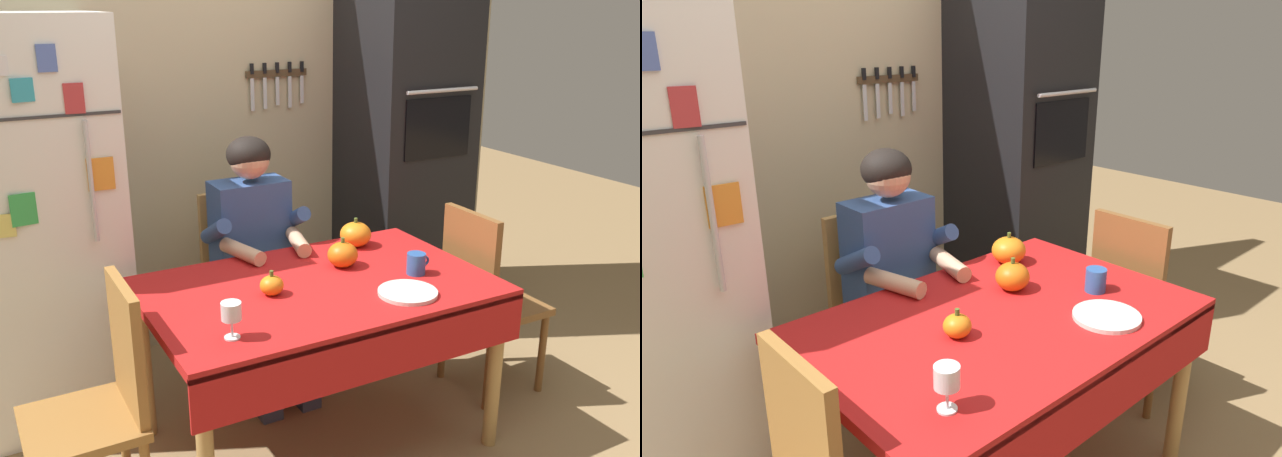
% 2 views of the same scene
% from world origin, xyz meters
% --- Properties ---
extents(back_wall_assembly, '(3.70, 0.13, 2.60)m').
position_xyz_m(back_wall_assembly, '(0.05, 1.35, 1.30)').
color(back_wall_assembly, '#BCAD89').
rests_on(back_wall_assembly, ground).
extents(wall_oven, '(0.60, 0.64, 2.10)m').
position_xyz_m(wall_oven, '(1.05, 1.00, 1.05)').
color(wall_oven, black).
rests_on(wall_oven, ground).
extents(dining_table, '(1.40, 0.90, 0.74)m').
position_xyz_m(dining_table, '(0.00, 0.08, 0.66)').
color(dining_table, tan).
rests_on(dining_table, ground).
extents(chair_behind_person, '(0.40, 0.40, 0.93)m').
position_xyz_m(chair_behind_person, '(-0.02, 0.87, 0.51)').
color(chair_behind_person, tan).
rests_on(chair_behind_person, ground).
extents(seated_person, '(0.47, 0.55, 1.25)m').
position_xyz_m(seated_person, '(-0.02, 0.68, 0.74)').
color(seated_person, '#38384C').
rests_on(seated_person, ground).
extents(chair_right_side, '(0.40, 0.40, 0.93)m').
position_xyz_m(chair_right_side, '(0.90, 0.09, 0.51)').
color(chair_right_side, brown).
rests_on(chair_right_side, ground).
extents(coffee_mug, '(0.11, 0.08, 0.09)m').
position_xyz_m(coffee_mug, '(0.42, -0.01, 0.79)').
color(coffee_mug, '#2D569E').
rests_on(coffee_mug, dining_table).
extents(wine_glass, '(0.07, 0.07, 0.13)m').
position_xyz_m(wine_glass, '(-0.49, -0.18, 0.84)').
color(wine_glass, white).
rests_on(wine_glass, dining_table).
extents(pumpkin_large, '(0.15, 0.15, 0.14)m').
position_xyz_m(pumpkin_large, '(0.38, 0.42, 0.80)').
color(pumpkin_large, orange).
rests_on(pumpkin_large, dining_table).
extents(pumpkin_medium, '(0.10, 0.10, 0.10)m').
position_xyz_m(pumpkin_medium, '(-0.21, 0.09, 0.78)').
color(pumpkin_medium, orange).
rests_on(pumpkin_medium, dining_table).
extents(pumpkin_small, '(0.13, 0.13, 0.13)m').
position_xyz_m(pumpkin_small, '(0.19, 0.22, 0.80)').
color(pumpkin_small, orange).
rests_on(pumpkin_small, dining_table).
extents(serving_tray, '(0.24, 0.24, 0.02)m').
position_xyz_m(serving_tray, '(0.26, -0.17, 0.75)').
color(serving_tray, silver).
rests_on(serving_tray, dining_table).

